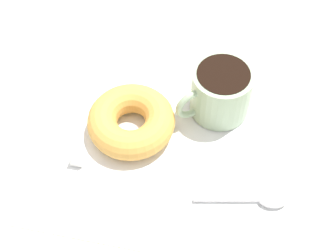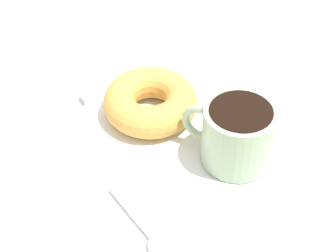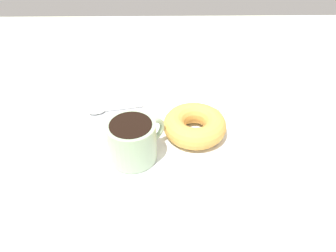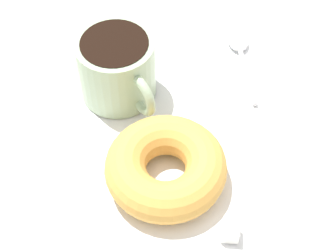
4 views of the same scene
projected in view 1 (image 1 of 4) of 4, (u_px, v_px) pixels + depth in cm
name	position (u px, v px, depth cm)	size (l,w,h in cm)	color
ground_plane	(182.00, 143.00, 63.26)	(120.00, 120.00, 2.00)	beige
napkin	(168.00, 135.00, 62.63)	(32.27, 32.27, 0.30)	white
coffee_cup	(220.00, 91.00, 62.01)	(9.65, 8.77, 7.14)	#9EB793
donut	(132.00, 120.00, 61.42)	(11.58, 11.58, 3.96)	gold
spoon	(262.00, 199.00, 56.59)	(11.52, 3.68, 0.90)	silver
sugar_cube	(77.00, 158.00, 59.47)	(1.59, 1.59, 1.59)	white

